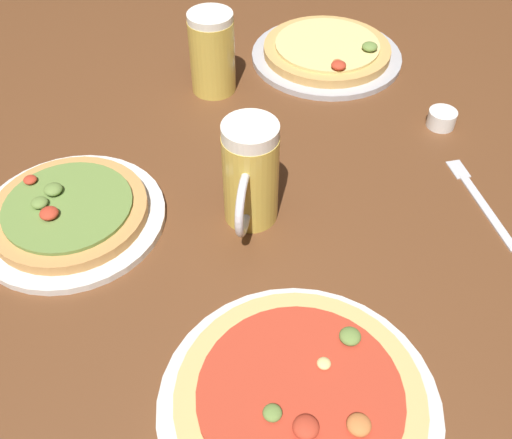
# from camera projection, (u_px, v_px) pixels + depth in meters

# --- Properties ---
(ground_plane) EXTENTS (2.40, 2.40, 0.03)m
(ground_plane) POSITION_uv_depth(u_px,v_px,m) (256.00, 235.00, 0.90)
(ground_plane) COLOR brown
(pizza_plate_near) EXTENTS (0.33, 0.33, 0.05)m
(pizza_plate_near) POSITION_uv_depth(u_px,v_px,m) (300.00, 401.00, 0.68)
(pizza_plate_near) COLOR silver
(pizza_plate_near) RESTS_ON ground_plane
(pizza_plate_far) EXTENTS (0.31, 0.31, 0.05)m
(pizza_plate_far) POSITION_uv_depth(u_px,v_px,m) (327.00, 52.00, 1.21)
(pizza_plate_far) COLOR #B2B2B7
(pizza_plate_far) RESTS_ON ground_plane
(pizza_plate_side) EXTENTS (0.29, 0.29, 0.05)m
(pizza_plate_side) POSITION_uv_depth(u_px,v_px,m) (70.00, 214.00, 0.89)
(pizza_plate_side) COLOR silver
(pizza_plate_side) RESTS_ON ground_plane
(beer_mug_dark) EXTENTS (0.09, 0.14, 0.16)m
(beer_mug_dark) POSITION_uv_depth(u_px,v_px,m) (211.00, 52.00, 1.10)
(beer_mug_dark) COLOR gold
(beer_mug_dark) RESTS_ON ground_plane
(beer_mug_amber) EXTENTS (0.11, 0.12, 0.17)m
(beer_mug_amber) POSITION_uv_depth(u_px,v_px,m) (250.00, 176.00, 0.84)
(beer_mug_amber) COLOR gold
(beer_mug_amber) RESTS_ON ground_plane
(ramekin_sauce) EXTENTS (0.05, 0.05, 0.03)m
(ramekin_sauce) POSITION_uv_depth(u_px,v_px,m) (442.00, 119.00, 1.05)
(ramekin_sauce) COLOR white
(ramekin_sauce) RESTS_ON ground_plane
(fork_left) EXTENTS (0.09, 0.20, 0.01)m
(fork_left) POSITION_uv_depth(u_px,v_px,m) (480.00, 199.00, 0.93)
(fork_left) COLOR silver
(fork_left) RESTS_ON ground_plane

